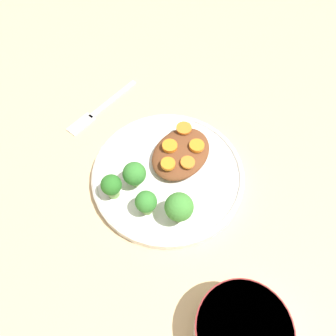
{
  "coord_description": "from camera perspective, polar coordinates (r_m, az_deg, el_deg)",
  "views": [
    {
      "loc": [
        0.24,
        0.17,
        0.5
      ],
      "look_at": [
        0.0,
        0.0,
        0.03
      ],
      "focal_mm": 35.0,
      "sensor_mm": 36.0,
      "label": 1
    }
  ],
  "objects": [
    {
      "name": "carrot_slice_0",
      "position": [
        0.59,
        2.8,
        6.95
      ],
      "size": [
        0.03,
        0.03,
        0.0
      ],
      "primitive_type": "cylinder",
      "color": "orange",
      "rests_on": "stew_mound"
    },
    {
      "name": "ground_plane",
      "position": [
        0.58,
        0.0,
        -1.67
      ],
      "size": [
        4.0,
        4.0,
        0.0
      ],
      "primitive_type": "plane",
      "color": "tan"
    },
    {
      "name": "stew_mound",
      "position": [
        0.57,
        2.03,
        2.72
      ],
      "size": [
        0.12,
        0.09,
        0.02
      ],
      "primitive_type": "ellipsoid",
      "color": "brown",
      "rests_on": "plate"
    },
    {
      "name": "dip_bowl",
      "position": [
        0.48,
        12.64,
        -26.05
      ],
      "size": [
        0.12,
        0.12,
        0.06
      ],
      "color": "white",
      "rests_on": "ground_plane"
    },
    {
      "name": "plate",
      "position": [
        0.57,
        0.0,
        -1.1
      ],
      "size": [
        0.26,
        0.26,
        0.02
      ],
      "color": "silver",
      "rests_on": "ground_plane"
    },
    {
      "name": "broccoli_floret_0",
      "position": [
        0.51,
        -3.83,
        -6.01
      ],
      "size": [
        0.03,
        0.03,
        0.05
      ],
      "color": "#759E51",
      "rests_on": "plate"
    },
    {
      "name": "fork",
      "position": [
        0.68,
        -12.35,
        9.57
      ],
      "size": [
        0.19,
        0.03,
        0.01
      ],
      "rotation": [
        0.0,
        0.0,
        6.2
      ],
      "color": "silver",
      "rests_on": "ground_plane"
    },
    {
      "name": "carrot_slice_1",
      "position": [
        0.56,
        0.31,
        3.86
      ],
      "size": [
        0.03,
        0.03,
        0.01
      ],
      "primitive_type": "cylinder",
      "color": "orange",
      "rests_on": "stew_mound"
    },
    {
      "name": "broccoli_floret_1",
      "position": [
        0.53,
        -9.81,
        -3.09
      ],
      "size": [
        0.03,
        0.03,
        0.05
      ],
      "color": "#759E51",
      "rests_on": "plate"
    },
    {
      "name": "broccoli_floret_3",
      "position": [
        0.53,
        -5.87,
        -1.06
      ],
      "size": [
        0.04,
        0.04,
        0.05
      ],
      "color": "#7FA85B",
      "rests_on": "plate"
    },
    {
      "name": "carrot_slice_2",
      "position": [
        0.54,
        3.45,
        0.99
      ],
      "size": [
        0.02,
        0.02,
        0.0
      ],
      "primitive_type": "cylinder",
      "color": "orange",
      "rests_on": "stew_mound"
    },
    {
      "name": "broccoli_floret_2",
      "position": [
        0.5,
        1.94,
        -6.9
      ],
      "size": [
        0.04,
        0.04,
        0.06
      ],
      "color": "#7FA85B",
      "rests_on": "plate"
    },
    {
      "name": "carrot_slice_3",
      "position": [
        0.56,
        5.02,
        3.88
      ],
      "size": [
        0.03,
        0.03,
        0.01
      ],
      "primitive_type": "cylinder",
      "color": "orange",
      "rests_on": "stew_mound"
    },
    {
      "name": "carrot_slice_4",
      "position": [
        0.54,
        -0.55,
        0.71
      ],
      "size": [
        0.02,
        0.02,
        0.01
      ],
      "primitive_type": "cylinder",
      "color": "orange",
      "rests_on": "stew_mound"
    }
  ]
}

